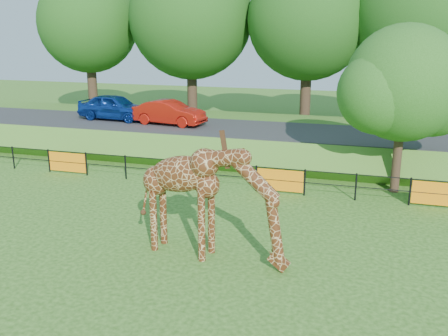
# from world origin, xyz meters

# --- Properties ---
(ground) EXTENTS (90.00, 90.00, 0.00)m
(ground) POSITION_xyz_m (0.00, 0.00, 0.00)
(ground) COLOR #285114
(ground) RESTS_ON ground
(giraffe) EXTENTS (4.85, 1.58, 3.41)m
(giraffe) POSITION_xyz_m (2.18, 1.51, 1.70)
(giraffe) COLOR #4E2510
(giraffe) RESTS_ON ground
(perimeter_fence) EXTENTS (28.07, 0.10, 1.10)m
(perimeter_fence) POSITION_xyz_m (0.00, 8.00, 0.55)
(perimeter_fence) COLOR black
(perimeter_fence) RESTS_ON ground
(embankment) EXTENTS (40.00, 9.00, 1.30)m
(embankment) POSITION_xyz_m (0.00, 15.50, 0.65)
(embankment) COLOR #285114
(embankment) RESTS_ON ground
(road) EXTENTS (40.00, 5.00, 0.12)m
(road) POSITION_xyz_m (0.00, 14.00, 1.36)
(road) COLOR #2C2C2F
(road) RESTS_ON embankment
(car_blue) EXTENTS (4.48, 2.11, 1.48)m
(car_blue) POSITION_xyz_m (-7.99, 14.44, 2.16)
(car_blue) COLOR #123799
(car_blue) RESTS_ON road
(car_red) EXTENTS (4.21, 1.95, 1.34)m
(car_red) POSITION_xyz_m (-4.33, 13.91, 2.09)
(car_red) COLOR red
(car_red) RESTS_ON road
(visitor) EXTENTS (0.58, 0.46, 1.40)m
(visitor) POSITION_xyz_m (-0.33, 8.86, 0.70)
(visitor) COLOR black
(visitor) RESTS_ON ground
(tree_east) EXTENTS (5.40, 4.71, 6.76)m
(tree_east) POSITION_xyz_m (7.60, 9.63, 4.28)
(tree_east) COLOR #312116
(tree_east) RESTS_ON ground
(bg_tree_line) EXTENTS (37.30, 8.80, 11.82)m
(bg_tree_line) POSITION_xyz_m (1.89, 22.00, 7.19)
(bg_tree_line) COLOR #312116
(bg_tree_line) RESTS_ON ground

